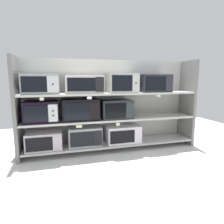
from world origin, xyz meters
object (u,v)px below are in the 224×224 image
at_px(microwave_0, 44,140).
at_px(microwave_5, 116,109).
at_px(microwave_3, 41,112).
at_px(microwave_8, 121,83).
at_px(microwave_4, 80,109).
at_px(microwave_6, 41,84).
at_px(microwave_7, 84,84).
at_px(microwave_9, 153,83).
at_px(microwave_2, 122,133).
at_px(microwave_1, 85,136).

height_order(microwave_0, microwave_5, microwave_5).
bearing_deg(microwave_3, microwave_8, -0.01).
distance_m(microwave_4, microwave_6, 0.69).
height_order(microwave_7, microwave_9, microwave_9).
bearing_deg(microwave_2, microwave_7, -180.00).
relative_size(microwave_0, microwave_6, 1.01).
xyz_separation_m(microwave_7, microwave_9, (1.19, -0.00, 0.01)).
height_order(microwave_1, microwave_8, microwave_8).
bearing_deg(microwave_5, microwave_8, 0.02).
xyz_separation_m(microwave_4, microwave_6, (-0.56, 0.00, 0.40)).
bearing_deg(microwave_0, microwave_3, 179.77).
height_order(microwave_5, microwave_8, microwave_8).
bearing_deg(microwave_8, microwave_3, 179.99).
bearing_deg(microwave_4, microwave_1, 0.12).
xyz_separation_m(microwave_0, microwave_6, (-0.00, 0.00, 0.85)).
distance_m(microwave_1, microwave_8, 1.05).
height_order(microwave_2, microwave_9, microwave_9).
height_order(microwave_7, microwave_8, microwave_8).
height_order(microwave_4, microwave_7, microwave_7).
relative_size(microwave_0, microwave_3, 1.07).
height_order(microwave_2, microwave_7, microwave_7).
xyz_separation_m(microwave_0, microwave_5, (1.14, -0.00, 0.44)).
bearing_deg(microwave_4, microwave_2, 0.03).
xyz_separation_m(microwave_8, microwave_9, (0.58, 0.00, -0.01)).
height_order(microwave_4, microwave_8, microwave_8).
relative_size(microwave_3, microwave_4, 0.87).
bearing_deg(microwave_6, microwave_4, -0.03).
bearing_deg(microwave_3, microwave_4, -0.03).
bearing_deg(microwave_6, microwave_0, -1.88).
relative_size(microwave_8, microwave_9, 0.91).
height_order(microwave_8, microwave_9, microwave_8).
height_order(microwave_3, microwave_6, microwave_6).
distance_m(microwave_5, microwave_9, 0.79).
distance_m(microwave_3, microwave_8, 1.32).
bearing_deg(microwave_1, microwave_0, 179.99).
xyz_separation_m(microwave_3, microwave_5, (1.16, -0.00, -0.01)).
relative_size(microwave_3, microwave_8, 1.04).
height_order(microwave_2, microwave_4, microwave_4).
bearing_deg(microwave_9, microwave_2, 179.97).
bearing_deg(microwave_2, microwave_0, -179.99).
bearing_deg(microwave_4, microwave_7, 0.28).
distance_m(microwave_4, microwave_9, 1.32).
height_order(microwave_3, microwave_7, microwave_7).
distance_m(microwave_4, microwave_5, 0.58).
relative_size(microwave_0, microwave_4, 0.93).
bearing_deg(microwave_1, microwave_7, 0.97).
relative_size(microwave_2, microwave_5, 1.14).
height_order(microwave_6, microwave_9, microwave_9).
relative_size(microwave_0, microwave_1, 1.00).
bearing_deg(microwave_2, microwave_5, -179.82).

